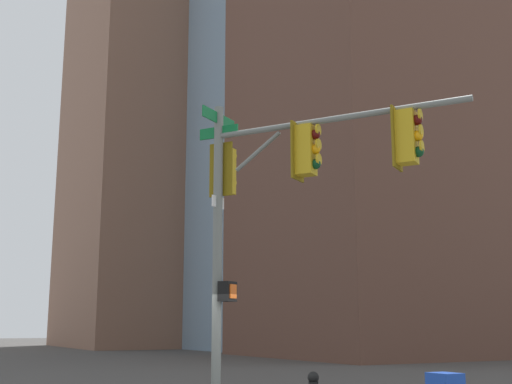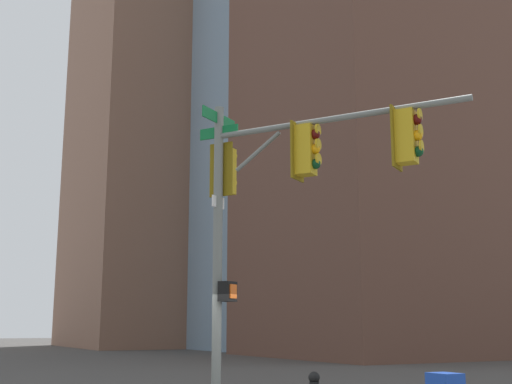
# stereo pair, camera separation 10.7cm
# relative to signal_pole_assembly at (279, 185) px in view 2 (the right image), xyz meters

# --- Properties ---
(signal_pole_assembly) EXTENTS (3.48, 4.83, 6.48)m
(signal_pole_assembly) POSITION_rel_signal_pole_assembly_xyz_m (0.00, 0.00, 0.00)
(signal_pole_assembly) COLOR slate
(signal_pole_assembly) RESTS_ON ground_plane
(building_brick_nearside) EXTENTS (21.86, 17.58, 51.75)m
(building_brick_nearside) POSITION_rel_signal_pole_assembly_xyz_m (33.27, 30.82, 21.23)
(building_brick_nearside) COLOR brown
(building_brick_nearside) RESTS_ON ground_plane
(building_brick_midblock) EXTENTS (19.85, 15.31, 37.80)m
(building_brick_midblock) POSITION_rel_signal_pole_assembly_xyz_m (23.67, 23.25, 14.26)
(building_brick_midblock) COLOR brown
(building_brick_midblock) RESTS_ON ground_plane
(building_brick_farside) EXTENTS (23.82, 17.70, 48.83)m
(building_brick_farside) POSITION_rel_signal_pole_assembly_xyz_m (19.69, 49.99, 19.77)
(building_brick_farside) COLOR #845B47
(building_brick_farside) RESTS_ON ground_plane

